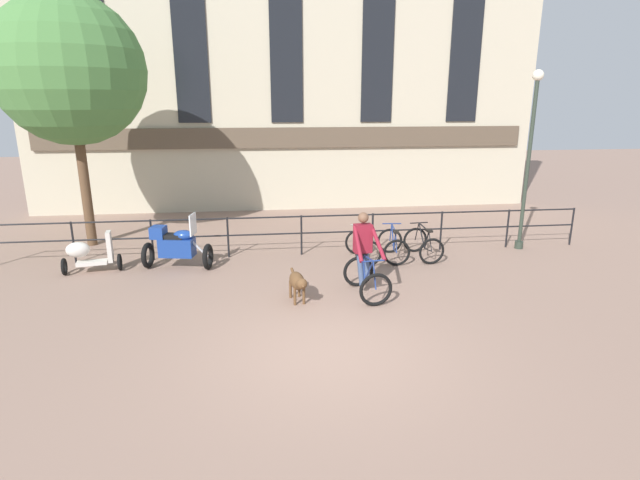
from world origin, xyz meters
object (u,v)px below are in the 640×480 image
at_px(parked_bicycle_near_lamp, 363,247).
at_px(dog, 298,282).
at_px(parked_bicycle_mid_left, 393,245).
at_px(parked_scooter, 89,254).
at_px(street_lamp, 529,152).
at_px(cyclist_with_bike, 365,259).
at_px(parked_motorcycle, 176,246).
at_px(parked_bicycle_mid_right, 423,244).

bearing_deg(parked_bicycle_near_lamp, dog, 49.68).
height_order(parked_bicycle_mid_left, parked_scooter, parked_scooter).
bearing_deg(parked_scooter, street_lamp, -95.99).
height_order(cyclist_with_bike, parked_bicycle_near_lamp, cyclist_with_bike).
height_order(cyclist_with_bike, parked_scooter, cyclist_with_bike).
distance_m(parked_motorcycle, parked_bicycle_mid_right, 6.10).
xyz_separation_m(parked_motorcycle, street_lamp, (8.96, 0.57, 2.03)).
height_order(cyclist_with_bike, parked_motorcycle, cyclist_with_bike).
relative_size(dog, parked_scooter, 0.79).
relative_size(parked_bicycle_near_lamp, parked_bicycle_mid_right, 0.99).
distance_m(dog, parked_bicycle_mid_right, 4.21).
distance_m(parked_bicycle_near_lamp, parked_scooter, 6.51).
bearing_deg(street_lamp, cyclist_with_bike, -151.08).
bearing_deg(parked_scooter, parked_motorcycle, -97.28).
relative_size(cyclist_with_bike, street_lamp, 0.37).
bearing_deg(parked_motorcycle, parked_bicycle_near_lamp, -78.16).
distance_m(parked_bicycle_near_lamp, street_lamp, 4.98).
xyz_separation_m(cyclist_with_bike, dog, (-1.42, -0.30, -0.33)).
relative_size(parked_motorcycle, parked_bicycle_mid_right, 1.44).
height_order(parked_motorcycle, parked_scooter, parked_motorcycle).
relative_size(parked_motorcycle, parked_bicycle_near_lamp, 1.45).
bearing_deg(cyclist_with_bike, parked_motorcycle, 146.10).
distance_m(parked_bicycle_mid_left, street_lamp, 4.30).
bearing_deg(parked_bicycle_mid_left, street_lamp, -166.71).
relative_size(parked_bicycle_mid_left, street_lamp, 0.25).
bearing_deg(parked_scooter, parked_bicycle_mid_left, -98.21).
bearing_deg(parked_bicycle_mid_right, cyclist_with_bike, 42.76).
xyz_separation_m(dog, parked_scooter, (-4.68, 2.33, 0.03)).
distance_m(parked_bicycle_mid_right, parked_scooter, 8.08).
relative_size(cyclist_with_bike, parked_scooter, 1.28).
relative_size(parked_scooter, street_lamp, 0.29).
relative_size(parked_bicycle_near_lamp, parked_bicycle_mid_left, 0.99).
xyz_separation_m(cyclist_with_bike, street_lamp, (4.84, 2.68, 1.83)).
distance_m(dog, street_lamp, 7.26).
bearing_deg(cyclist_with_bike, parked_scooter, 154.72).
bearing_deg(parked_bicycle_near_lamp, parked_motorcycle, -2.93).
height_order(cyclist_with_bike, street_lamp, street_lamp).
xyz_separation_m(cyclist_with_bike, parked_bicycle_mid_left, (1.20, 2.18, -0.41)).
bearing_deg(parked_bicycle_mid_right, dog, 31.16).
bearing_deg(parked_bicycle_near_lamp, parked_scooter, -2.59).
bearing_deg(parked_bicycle_mid_left, dog, 49.05).
xyz_separation_m(parked_bicycle_near_lamp, street_lamp, (4.43, 0.50, 2.23)).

